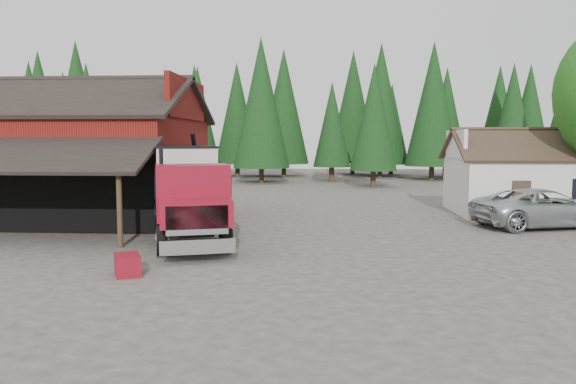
{
  "coord_description": "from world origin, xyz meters",
  "views": [
    {
      "loc": [
        1.97,
        -17.93,
        3.96
      ],
      "look_at": [
        0.41,
        5.31,
        1.8
      ],
      "focal_mm": 35.0,
      "sensor_mm": 36.0,
      "label": 1
    }
  ],
  "objects": [
    {
      "name": "equip_box",
      "position": [
        -3.84,
        -2.04,
        0.3
      ],
      "size": [
        1.09,
        1.29,
        0.6
      ],
      "primitive_type": "cube",
      "rotation": [
        0.0,
        0.0,
        0.42
      ],
      "color": "maroon",
      "rests_on": "ground"
    },
    {
      "name": "near_pine_b",
      "position": [
        6.0,
        30.0,
        5.89
      ],
      "size": [
        3.96,
        3.96,
        10.4
      ],
      "color": "#382619",
      "rests_on": "ground"
    },
    {
      "name": "silver_car",
      "position": [
        11.87,
        8.08,
        0.88
      ],
      "size": [
        6.89,
        4.46,
        1.77
      ],
      "primitive_type": "imported",
      "rotation": [
        0.0,
        0.0,
        1.83
      ],
      "color": "#B9BCC1",
      "rests_on": "ground"
    },
    {
      "name": "ground",
      "position": [
        0.0,
        0.0,
        0.0
      ],
      "size": [
        120.0,
        120.0,
        0.0
      ],
      "primitive_type": "plane",
      "color": "#3F3B32",
      "rests_on": "ground"
    },
    {
      "name": "feed_truck",
      "position": [
        -3.5,
        4.03,
        2.01
      ],
      "size": [
        5.26,
        9.86,
        4.31
      ],
      "rotation": [
        0.0,
        0.0,
        0.3
      ],
      "color": "black",
      "rests_on": "ground"
    },
    {
      "name": "near_pine_a",
      "position": [
        -22.0,
        28.0,
        6.39
      ],
      "size": [
        4.4,
        4.4,
        11.4
      ],
      "color": "#382619",
      "rests_on": "ground"
    },
    {
      "name": "red_barn",
      "position": [
        -11.0,
        9.9,
        2.69
      ],
      "size": [
        12.8,
        13.63,
        7.18
      ],
      "color": "maroon",
      "rests_on": "ground"
    },
    {
      "name": "conifer_backdrop",
      "position": [
        0.0,
        42.0,
        0.0
      ],
      "size": [
        76.0,
        16.0,
        16.0
      ],
      "primitive_type": null,
      "color": "black",
      "rests_on": "ground"
    },
    {
      "name": "farmhouse",
      "position": [
        13.0,
        13.0,
        1.67
      ],
      "size": [
        8.6,
        6.42,
        4.65
      ],
      "color": "silver",
      "rests_on": "ground"
    },
    {
      "name": "near_pine_d",
      "position": [
        -4.0,
        34.0,
        7.39
      ],
      "size": [
        5.28,
        5.28,
        13.4
      ],
      "color": "#382619",
      "rests_on": "ground"
    }
  ]
}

